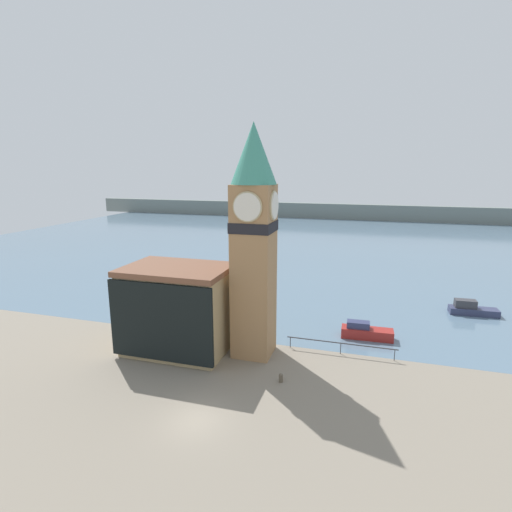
{
  "coord_description": "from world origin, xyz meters",
  "views": [
    {
      "loc": [
        10.71,
        -21.83,
        16.75
      ],
      "look_at": [
        1.85,
        8.09,
        9.81
      ],
      "focal_mm": 28.0,
      "sensor_mm": 36.0,
      "label": 1
    }
  ],
  "objects_px": {
    "clock_tower": "(254,237)",
    "boat_far": "(471,309)",
    "pier_building": "(178,309)",
    "mooring_bollard_near": "(281,377)",
    "boat_near": "(366,332)"
  },
  "relations": [
    {
      "from": "boat_near",
      "to": "boat_far",
      "type": "height_order",
      "value": "boat_far"
    },
    {
      "from": "clock_tower",
      "to": "mooring_bollard_near",
      "type": "relative_size",
      "value": 27.07
    },
    {
      "from": "mooring_bollard_near",
      "to": "boat_near",
      "type": "bearing_deg",
      "value": 59.6
    },
    {
      "from": "pier_building",
      "to": "mooring_bollard_near",
      "type": "height_order",
      "value": "pier_building"
    },
    {
      "from": "clock_tower",
      "to": "mooring_bollard_near",
      "type": "distance_m",
      "value": 11.86
    },
    {
      "from": "pier_building",
      "to": "boat_far",
      "type": "bearing_deg",
      "value": 32.31
    },
    {
      "from": "pier_building",
      "to": "mooring_bollard_near",
      "type": "relative_size",
      "value": 12.74
    },
    {
      "from": "boat_far",
      "to": "clock_tower",
      "type": "bearing_deg",
      "value": -144.74
    },
    {
      "from": "clock_tower",
      "to": "mooring_bollard_near",
      "type": "xyz_separation_m",
      "value": [
        3.54,
        -4.32,
        -10.46
      ]
    },
    {
      "from": "pier_building",
      "to": "boat_near",
      "type": "xyz_separation_m",
      "value": [
        16.77,
        7.61,
        -3.37
      ]
    },
    {
      "from": "clock_tower",
      "to": "boat_near",
      "type": "relative_size",
      "value": 4.02
    },
    {
      "from": "clock_tower",
      "to": "boat_far",
      "type": "relative_size",
      "value": 3.85
    },
    {
      "from": "mooring_bollard_near",
      "to": "pier_building",
      "type": "bearing_deg",
      "value": 163.88
    },
    {
      "from": "clock_tower",
      "to": "mooring_bollard_near",
      "type": "height_order",
      "value": "clock_tower"
    },
    {
      "from": "boat_far",
      "to": "mooring_bollard_near",
      "type": "height_order",
      "value": "boat_far"
    }
  ]
}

